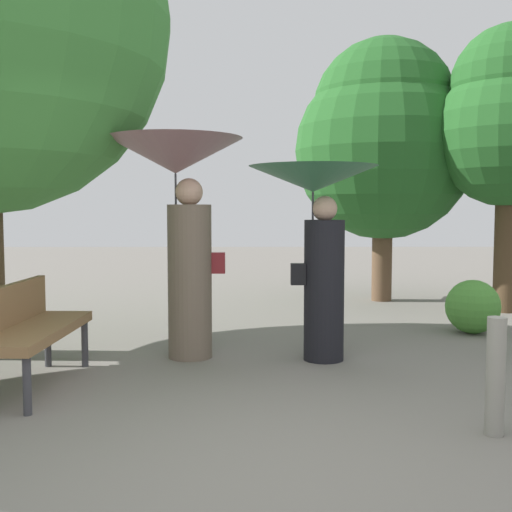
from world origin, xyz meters
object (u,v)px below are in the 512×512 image
Objects in this scene: tree_near_right at (384,138)px; person_left at (180,197)px; tree_mid_right at (510,119)px; path_marker_post at (496,376)px; person_right at (317,219)px; park_bench at (28,325)px.

person_left is at bearing -126.10° from tree_near_right.
path_marker_post is (-1.99, -4.75, -2.29)m from tree_mid_right.
tree_near_right is (1.42, 3.83, 1.18)m from person_right.
tree_near_right is at bearing 85.24° from path_marker_post.
tree_near_right is at bearing -44.06° from person_left.
tree_near_right reaches higher than person_left.
person_right is 0.45× the size of tree_near_right.
park_bench is (-2.41, -0.90, -0.83)m from person_right.
park_bench is 3.52m from path_marker_post.
tree_near_right reaches higher than path_marker_post.
park_bench is 6.41m from tree_near_right.
person_left is at bearing 136.86° from path_marker_post.
path_marker_post is at bearing -141.10° from person_left.
tree_near_right is at bearing -28.29° from person_right.
tree_near_right is 1.02× the size of tree_mid_right.
person_right is at bearing -102.88° from person_left.
tree_mid_right is at bearing -65.74° from person_left.
person_right is 4.25m from tree_mid_right.
person_right is at bearing 115.32° from path_marker_post.
tree_near_right is 6.21m from path_marker_post.
tree_mid_right is (4.22, 2.66, 1.12)m from person_left.
person_right reaches higher than park_bench.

